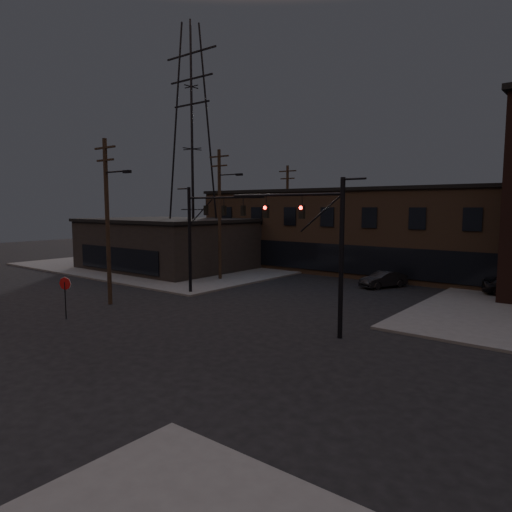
% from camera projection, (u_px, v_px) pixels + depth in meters
% --- Properties ---
extents(ground, '(140.00, 140.00, 0.00)m').
position_uv_depth(ground, '(185.00, 335.00, 23.45)').
color(ground, black).
rests_on(ground, ground).
extents(sidewalk_nw, '(30.00, 30.00, 0.15)m').
position_uv_depth(sidewalk_nw, '(195.00, 261.00, 54.16)').
color(sidewalk_nw, '#474744').
rests_on(sidewalk_nw, ground).
extents(building_row, '(40.00, 12.00, 8.00)m').
position_uv_depth(building_row, '(395.00, 233.00, 44.84)').
color(building_row, '#4B3728').
rests_on(building_row, ground).
extents(building_left, '(16.00, 12.00, 5.00)m').
position_uv_depth(building_left, '(167.00, 245.00, 47.98)').
color(building_left, black).
rests_on(building_left, ground).
extents(traffic_signal_near, '(7.12, 0.24, 8.00)m').
position_uv_depth(traffic_signal_near, '(321.00, 239.00, 23.11)').
color(traffic_signal_near, black).
rests_on(traffic_signal_near, ground).
extents(traffic_signal_far, '(7.12, 0.24, 8.00)m').
position_uv_depth(traffic_signal_far, '(202.00, 228.00, 33.28)').
color(traffic_signal_far, black).
rests_on(traffic_signal_far, ground).
extents(stop_sign, '(0.72, 0.33, 2.48)m').
position_uv_depth(stop_sign, '(65.00, 288.00, 26.63)').
color(stop_sign, black).
rests_on(stop_sign, ground).
extents(utility_pole_near, '(3.70, 0.28, 11.00)m').
position_uv_depth(utility_pole_near, '(108.00, 217.00, 30.18)').
color(utility_pole_near, black).
rests_on(utility_pole_near, ground).
extents(utility_pole_mid, '(3.70, 0.28, 11.50)m').
position_uv_depth(utility_pole_mid, '(220.00, 212.00, 40.13)').
color(utility_pole_mid, black).
rests_on(utility_pole_mid, ground).
extents(utility_pole_far, '(2.20, 0.28, 11.00)m').
position_uv_depth(utility_pole_far, '(287.00, 214.00, 50.18)').
color(utility_pole_far, black).
rests_on(utility_pole_far, ground).
extents(transmission_tower, '(7.00, 7.00, 25.00)m').
position_uv_depth(transmission_tower, '(192.00, 149.00, 47.22)').
color(transmission_tower, black).
rests_on(transmission_tower, ground).
extents(car_crossing, '(2.97, 4.25, 1.33)m').
position_uv_depth(car_crossing, '(383.00, 279.00, 37.12)').
color(car_crossing, black).
rests_on(car_crossing, ground).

